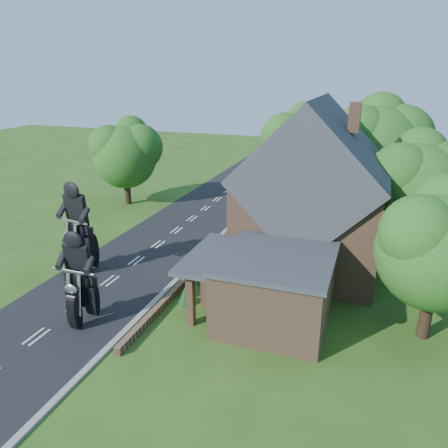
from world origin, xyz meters
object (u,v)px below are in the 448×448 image
(motorcycle_lead, at_px, (84,309))
(house, at_px, (312,199))
(motorcycle_follow, at_px, (82,259))
(garden_wall, at_px, (210,255))
(annex, at_px, (273,286))

(motorcycle_lead, bearing_deg, house, -131.89)
(house, height_order, motorcycle_follow, house)
(motorcycle_follow, bearing_deg, motorcycle_lead, 137.60)
(garden_wall, relative_size, annex, 3.12)
(house, bearing_deg, motorcycle_follow, -156.93)
(house, distance_m, annex, 7.30)
(garden_wall, relative_size, house, 2.15)
(annex, xyz_separation_m, motorcycle_lead, (-8.53, -3.37, -1.05))
(garden_wall, xyz_separation_m, motorcycle_follow, (-6.56, -4.43, 0.65))
(garden_wall, bearing_deg, motorcycle_follow, -145.96)
(garden_wall, xyz_separation_m, annex, (5.57, -5.80, 1.57))
(annex, bearing_deg, motorcycle_lead, -158.47)
(annex, bearing_deg, garden_wall, 133.84)
(motorcycle_follow, bearing_deg, annex, -176.08)
(house, bearing_deg, garden_wall, -170.83)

